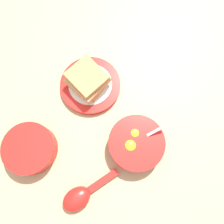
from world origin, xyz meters
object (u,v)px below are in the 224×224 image
(toast_sandwich, at_px, (88,80))
(congee_bowl, at_px, (30,148))
(toast_plate, at_px, (90,85))
(soup_spoon, at_px, (81,196))
(egg_bowl, at_px, (136,142))

(toast_sandwich, height_order, congee_bowl, toast_sandwich)
(toast_plate, relative_size, toast_sandwich, 1.33)
(soup_spoon, bearing_deg, egg_bowl, 126.55)
(egg_bowl, bearing_deg, toast_sandwich, -149.69)
(toast_sandwich, xyz_separation_m, congee_bowl, (0.17, -0.18, -0.02))
(toast_plate, distance_m, soup_spoon, 0.32)
(toast_plate, relative_size, congee_bowl, 1.29)
(egg_bowl, distance_m, toast_sandwich, 0.22)
(congee_bowl, bearing_deg, toast_sandwich, 134.34)
(toast_plate, xyz_separation_m, soup_spoon, (0.31, -0.06, 0.01))
(toast_plate, bearing_deg, congee_bowl, -46.84)
(toast_plate, bearing_deg, egg_bowl, 29.88)
(toast_sandwich, height_order, soup_spoon, toast_sandwich)
(egg_bowl, distance_m, toast_plate, 0.22)
(egg_bowl, xyz_separation_m, congee_bowl, (-0.02, -0.29, 0.00))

